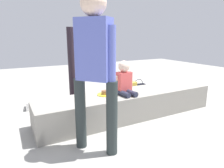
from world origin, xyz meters
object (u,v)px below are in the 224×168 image
at_px(water_bottle_near_gift, 38,109).
at_px(water_bottle_far_side, 67,109).
at_px(gift_bag, 131,90).
at_px(party_cup_red, 83,96).
at_px(handbag_black_leather, 138,88).
at_px(adult_standing, 95,60).
at_px(cake_plate, 105,93).
at_px(child_seated, 124,80).
at_px(cake_box_white, 35,104).

height_order(water_bottle_near_gift, water_bottle_far_side, water_bottle_near_gift).
height_order(gift_bag, party_cup_red, gift_bag).
height_order(party_cup_red, handbag_black_leather, handbag_black_leather).
bearing_deg(water_bottle_far_side, handbag_black_leather, 16.02).
height_order(adult_standing, water_bottle_near_gift, adult_standing).
bearing_deg(handbag_black_leather, cake_plate, -143.34).
distance_m(adult_standing, party_cup_red, 2.09).
bearing_deg(party_cup_red, child_seated, -80.90).
distance_m(water_bottle_near_gift, handbag_black_leather, 2.14).
height_order(adult_standing, gift_bag, adult_standing).
xyz_separation_m(adult_standing, cake_plate, (0.44, 0.68, -0.57)).
relative_size(child_seated, handbag_black_leather, 1.56).
bearing_deg(child_seated, party_cup_red, 99.10).
xyz_separation_m(child_seated, cake_box_white, (-1.11, 1.09, -0.52)).
bearing_deg(cake_plate, water_bottle_near_gift, 142.28).
xyz_separation_m(water_bottle_near_gift, handbag_black_leather, (2.12, 0.30, 0.01)).
xyz_separation_m(child_seated, party_cup_red, (-0.20, 1.22, -0.54)).
xyz_separation_m(child_seated, handbag_black_leather, (1.01, 1.05, -0.49)).
xyz_separation_m(adult_standing, water_bottle_near_gift, (-0.40, 1.32, -0.88)).
xyz_separation_m(gift_bag, handbag_black_leather, (0.34, 0.21, -0.06)).
bearing_deg(handbag_black_leather, water_bottle_near_gift, -171.88).
distance_m(child_seated, adult_standing, 0.99).
bearing_deg(party_cup_red, cake_plate, -93.50).
bearing_deg(cake_box_white, gift_bag, -8.02).
xyz_separation_m(child_seated, water_bottle_near_gift, (-1.10, 0.74, -0.50)).
bearing_deg(cake_box_white, water_bottle_far_side, -52.74).
relative_size(child_seated, water_bottle_far_side, 2.51).
height_order(party_cup_red, cake_box_white, cake_box_white).
bearing_deg(water_bottle_near_gift, child_seated, -33.99).
distance_m(water_bottle_far_side, party_cup_red, 0.84).
relative_size(water_bottle_near_gift, party_cup_red, 1.82).
bearing_deg(child_seated, adult_standing, -140.57).
height_order(cake_plate, water_bottle_far_side, cake_plate).
xyz_separation_m(cake_plate, handbag_black_leather, (1.28, 0.95, -0.30)).
bearing_deg(adult_standing, water_bottle_near_gift, 106.76).
distance_m(water_bottle_near_gift, party_cup_red, 1.03).
relative_size(gift_bag, party_cup_red, 3.30).
relative_size(water_bottle_near_gift, cake_box_white, 0.69).
xyz_separation_m(cake_plate, water_bottle_far_side, (-0.44, 0.46, -0.31)).
distance_m(adult_standing, water_bottle_near_gift, 1.64).
relative_size(cake_plate, party_cup_red, 2.09).
relative_size(water_bottle_far_side, cake_box_white, 0.69).
bearing_deg(adult_standing, cake_plate, 56.90).
xyz_separation_m(adult_standing, cake_box_white, (-0.40, 1.67, -0.90)).
relative_size(child_seated, cake_plate, 2.16).
relative_size(cake_box_white, handbag_black_leather, 0.91).
bearing_deg(gift_bag, child_seated, -128.76).
height_order(child_seated, adult_standing, adult_standing).
distance_m(gift_bag, handbag_black_leather, 0.40).
bearing_deg(gift_bag, water_bottle_near_gift, -177.02).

